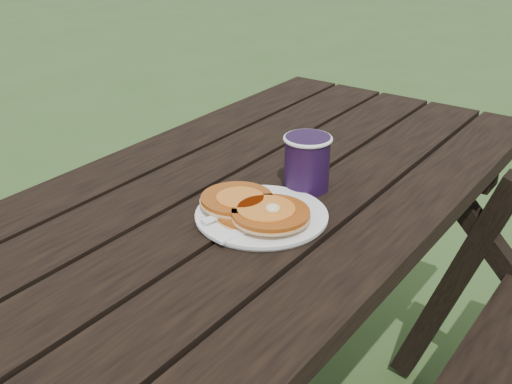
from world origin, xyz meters
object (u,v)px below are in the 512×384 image
Objects in this scene: picnic_table at (218,367)px; pancake_stack at (254,208)px; coffee_cup at (307,160)px; plate at (262,216)px.

pancake_stack is (0.09, 0.02, 0.41)m from picnic_table.
coffee_cup is at bearing 88.10° from pancake_stack.
coffee_cup reaches higher than plate.
pancake_stack reaches higher than plate.
plate is 1.07× the size of pancake_stack.
coffee_cup is (0.09, 0.19, 0.45)m from picnic_table.
plate is 0.17m from coffee_cup.
pancake_stack is at bearing -91.90° from coffee_cup.
plate is at bearing 18.15° from picnic_table.
picnic_table is at bearing -168.59° from pancake_stack.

